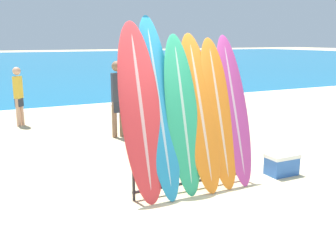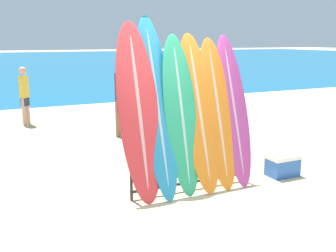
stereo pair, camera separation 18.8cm
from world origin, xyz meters
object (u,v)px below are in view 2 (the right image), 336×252
object	(u,v)px
surfboard_slot_5	(234,110)
surfboard_slot_1	(157,106)
surfboard_slot_0	(139,112)
cooler_box	(283,165)
person_near_water	(121,96)
surfboard_rack	(191,162)
surfboard_slot_2	(181,115)
person_far_left	(24,93)
person_mid_beach	(181,96)
surfboard_slot_3	(199,112)
surfboard_slot_4	(218,113)

from	to	relation	value
surfboard_slot_5	surfboard_slot_1	bearing A→B (deg)	177.73
surfboard_slot_0	surfboard_slot_5	bearing A→B (deg)	-0.36
surfboard_slot_1	cooler_box	distance (m)	2.41
surfboard_slot_0	person_near_water	xyz separation A→B (m)	(0.89, 3.47, -0.29)
surfboard_rack	surfboard_slot_1	size ratio (longest dim) A/B	0.75
surfboard_slot_2	person_far_left	world-z (taller)	surfboard_slot_2
surfboard_rack	surfboard_slot_1	bearing A→B (deg)	163.54
surfboard_slot_2	person_mid_beach	bearing A→B (deg)	63.15
person_near_water	person_far_left	bearing A→B (deg)	131.19
surfboard_slot_1	cooler_box	world-z (taller)	surfboard_slot_1
surfboard_slot_0	surfboard_slot_3	xyz separation A→B (m)	(0.94, -0.01, -0.08)
surfboard_slot_4	person_near_water	size ratio (longest dim) A/B	1.29
surfboard_slot_4	person_far_left	distance (m)	6.20
surfboard_slot_4	person_far_left	world-z (taller)	surfboard_slot_4
surfboard_slot_0	cooler_box	world-z (taller)	surfboard_slot_0
surfboard_rack	surfboard_slot_4	size ratio (longest dim) A/B	0.85
surfboard_slot_2	person_near_water	size ratio (longest dim) A/B	1.32
surfboard_slot_5	surfboard_slot_4	bearing A→B (deg)	-177.26
person_mid_beach	surfboard_slot_4	bearing A→B (deg)	156.27
surfboard_slot_0	surfboard_slot_1	size ratio (longest dim) A/B	0.96
surfboard_slot_0	person_far_left	world-z (taller)	surfboard_slot_0
surfboard_slot_5	person_far_left	xyz separation A→B (m)	(-2.53, 5.76, -0.31)
surfboard_slot_0	surfboard_slot_2	distance (m)	0.63
person_mid_beach	surfboard_slot_2	bearing A→B (deg)	146.30
person_far_left	surfboard_slot_4	bearing A→B (deg)	62.66
surfboard_slot_2	surfboard_slot_5	size ratio (longest dim) A/B	1.01
surfboard_rack	surfboard_slot_0	bearing A→B (deg)	172.55
surfboard_slot_5	person_near_water	distance (m)	3.55
surfboard_slot_5	surfboard_slot_3	bearing A→B (deg)	-179.78
surfboard_slot_3	person_mid_beach	xyz separation A→B (m)	(1.24, 3.03, -0.23)
surfboard_slot_0	surfboard_slot_4	xyz separation A→B (m)	(1.25, -0.02, -0.11)
person_near_water	surfboard_slot_2	bearing A→B (deg)	-92.25
surfboard_slot_1	surfboard_slot_4	world-z (taller)	surfboard_slot_1
surfboard_slot_0	surfboard_slot_2	bearing A→B (deg)	-3.76
person_near_water	person_mid_beach	world-z (taller)	person_near_water
surfboard_slot_4	cooler_box	distance (m)	1.51
surfboard_slot_3	surfboard_slot_5	world-z (taller)	surfboard_slot_3
person_mid_beach	person_far_left	bearing A→B (deg)	42.22
surfboard_rack	surfboard_slot_4	world-z (taller)	surfboard_slot_4
surfboard_slot_3	surfboard_slot_4	xyz separation A→B (m)	(0.32, -0.01, -0.04)
surfboard_rack	person_far_left	world-z (taller)	person_far_left
surfboard_slot_1	person_far_left	distance (m)	5.87
surfboard_slot_3	surfboard_slot_5	xyz separation A→B (m)	(0.61, 0.00, -0.01)
person_mid_beach	surfboard_rack	bearing A→B (deg)	148.82
surfboard_rack	surfboard_slot_2	world-z (taller)	surfboard_slot_2
surfboard_slot_2	surfboard_slot_5	bearing A→B (deg)	1.96
surfboard_slot_0	person_far_left	distance (m)	5.85
surfboard_slot_1	surfboard_rack	bearing A→B (deg)	-16.46
person_far_left	cooler_box	bearing A→B (deg)	71.39
surfboard_slot_1	person_mid_beach	world-z (taller)	surfboard_slot_1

